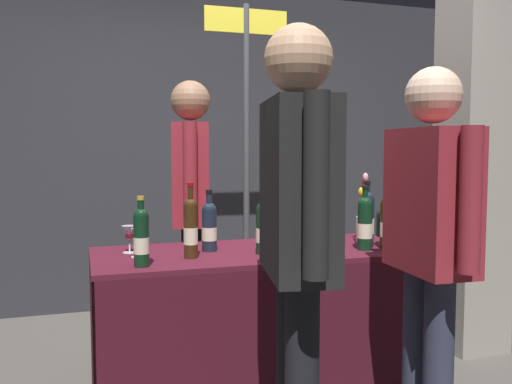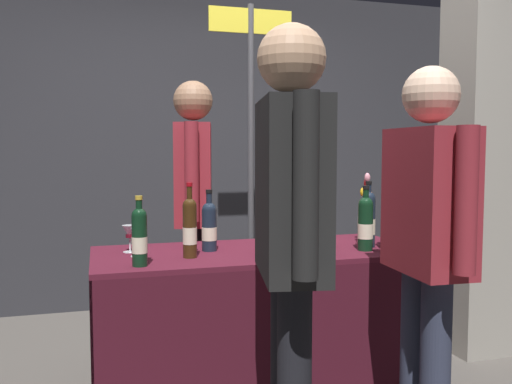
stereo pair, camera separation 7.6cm
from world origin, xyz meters
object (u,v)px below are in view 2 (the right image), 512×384
object	(u,v)px
display_bottle_0	(365,223)
wine_glass_mid	(137,236)
wine_glass_near_vendor	(130,233)
concrete_pillar	(481,98)
flower_vase	(366,221)
vendor_presenter	(194,195)
tasting_table	(256,298)
featured_wine_bottle	(389,222)
taster_foreground_right	(291,220)
booth_signpost	(251,130)

from	to	relation	value
display_bottle_0	wine_glass_mid	xyz separation A→B (m)	(-1.14, 0.16, -0.04)
wine_glass_near_vendor	concrete_pillar	bearing A→B (deg)	4.73
concrete_pillar	display_bottle_0	bearing A→B (deg)	-155.89
wine_glass_near_vendor	flower_vase	xyz separation A→B (m)	(1.29, -0.06, 0.02)
concrete_pillar	vendor_presenter	distance (m)	1.92
tasting_table	featured_wine_bottle	xyz separation A→B (m)	(0.67, -0.17, 0.40)
tasting_table	taster_foreground_right	distance (m)	1.03
display_bottle_0	tasting_table	bearing A→B (deg)	162.87
display_bottle_0	flower_vase	size ratio (longest dim) A/B	0.86
display_bottle_0	taster_foreground_right	size ratio (longest dim) A/B	0.19
vendor_presenter	booth_signpost	xyz separation A→B (m)	(0.51, 0.54, 0.42)
vendor_presenter	taster_foreground_right	world-z (taller)	taster_foreground_right
flower_vase	taster_foreground_right	distance (m)	1.23
concrete_pillar	wine_glass_near_vendor	size ratio (longest dim) A/B	23.86
taster_foreground_right	featured_wine_bottle	bearing A→B (deg)	-37.58
concrete_pillar	booth_signpost	size ratio (longest dim) A/B	1.40
wine_glass_near_vendor	vendor_presenter	distance (m)	0.65
featured_wine_bottle	taster_foreground_right	distance (m)	1.07
wine_glass_mid	booth_signpost	distance (m)	1.56
concrete_pillar	vendor_presenter	xyz separation A→B (m)	(-1.80, 0.30, -0.60)
featured_wine_bottle	wine_glass_mid	size ratio (longest dim) A/B	2.46
tasting_table	display_bottle_0	bearing A→B (deg)	-17.13
vendor_presenter	booth_signpost	distance (m)	0.85
featured_wine_bottle	flower_vase	xyz separation A→B (m)	(-0.01, 0.23, -0.02)
concrete_pillar	tasting_table	distance (m)	1.94
featured_wine_bottle	wine_glass_mid	xyz separation A→B (m)	(-1.27, 0.16, -0.04)
wine_glass_mid	taster_foreground_right	xyz separation A→B (m)	(0.47, -0.87, 0.17)
flower_vase	booth_signpost	distance (m)	1.26
featured_wine_bottle	flower_vase	distance (m)	0.23
concrete_pillar	taster_foreground_right	world-z (taller)	concrete_pillar
vendor_presenter	booth_signpost	size ratio (longest dim) A/B	0.74
concrete_pillar	wine_glass_near_vendor	xyz separation A→B (m)	(-2.20, -0.18, -0.75)
concrete_pillar	taster_foreground_right	bearing A→B (deg)	-145.34
flower_vase	booth_signpost	size ratio (longest dim) A/B	0.17
wine_glass_near_vendor	vendor_presenter	bearing A→B (deg)	49.86
featured_wine_bottle	wine_glass_mid	distance (m)	1.28
wine_glass_near_vendor	featured_wine_bottle	bearing A→B (deg)	-12.41
tasting_table	featured_wine_bottle	bearing A→B (deg)	-13.98
wine_glass_near_vendor	flower_vase	size ratio (longest dim) A/B	0.35
tasting_table	wine_glass_near_vendor	bearing A→B (deg)	169.29
vendor_presenter	display_bottle_0	bearing A→B (deg)	56.57
concrete_pillar	wine_glass_mid	bearing A→B (deg)	-171.94
display_bottle_0	taster_foreground_right	bearing A→B (deg)	-132.93
tasting_table	featured_wine_bottle	distance (m)	0.80
concrete_pillar	flower_vase	xyz separation A→B (m)	(-0.92, -0.24, -0.72)
display_bottle_0	booth_signpost	size ratio (longest dim) A/B	0.14
featured_wine_bottle	taster_foreground_right	xyz separation A→B (m)	(-0.80, -0.71, 0.12)
flower_vase	booth_signpost	bearing A→B (deg)	108.68
tasting_table	concrete_pillar	bearing A→B (deg)	10.80
wine_glass_mid	vendor_presenter	distance (m)	0.73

